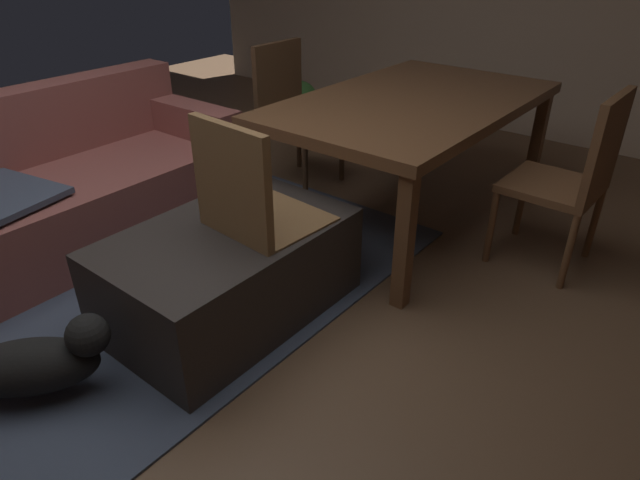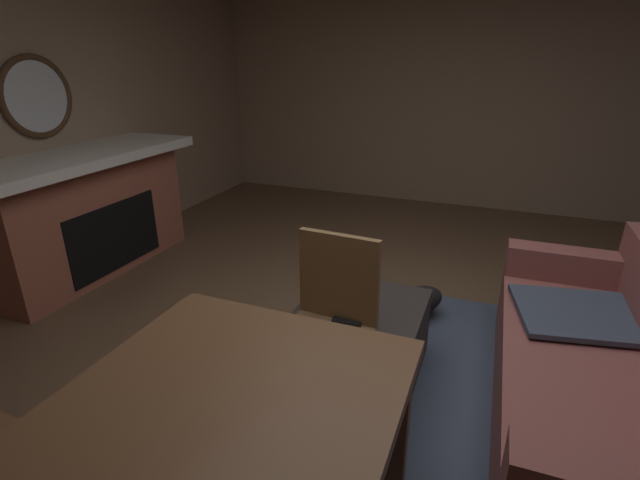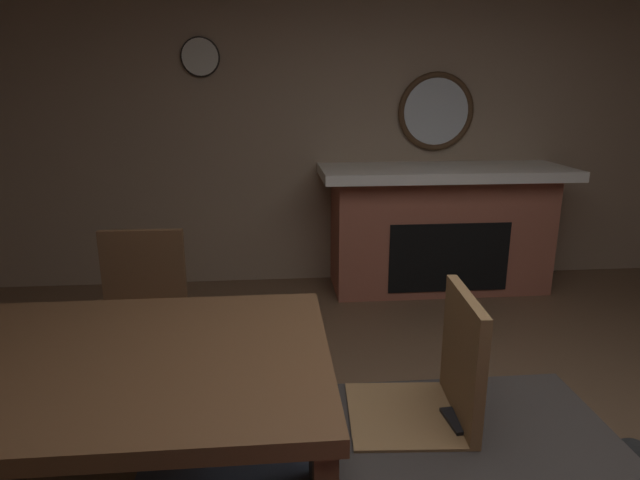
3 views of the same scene
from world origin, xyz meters
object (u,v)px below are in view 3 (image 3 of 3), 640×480
at_px(fireplace, 440,227).
at_px(ottoman_coffee_table, 458,478).
at_px(dining_table, 77,375).
at_px(dining_chair_west, 431,395).
at_px(tv_remote, 454,422).
at_px(round_wall_mirror, 436,112).
at_px(dining_chair_south, 142,310).
at_px(wall_clock, 200,57).

distance_m(fireplace, ottoman_coffee_table, 2.70).
bearing_deg(dining_table, ottoman_coffee_table, 176.06).
height_order(fireplace, dining_chair_west, fireplace).
bearing_deg(dining_chair_west, tv_remote, 134.92).
distance_m(round_wall_mirror, dining_chair_south, 2.94).
distance_m(fireplace, tv_remote, 2.67).
relative_size(round_wall_mirror, wall_clock, 2.10).
bearing_deg(fireplace, round_wall_mirror, -90.00).
xyz_separation_m(fireplace, wall_clock, (1.93, -0.29, 1.36)).
relative_size(tv_remote, dining_chair_west, 0.17).
relative_size(tv_remote, wall_clock, 0.52).
xyz_separation_m(round_wall_mirror, dining_chair_west, (0.80, 2.79, -0.93)).
bearing_deg(dining_table, round_wall_mirror, -126.91).
bearing_deg(fireplace, wall_clock, -8.47).
bearing_deg(dining_chair_south, wall_clock, -94.93).
height_order(round_wall_mirror, dining_table, round_wall_mirror).
bearing_deg(wall_clock, round_wall_mirror, 180.00).
height_order(tv_remote, wall_clock, wall_clock).
xyz_separation_m(ottoman_coffee_table, wall_clock, (1.21, -2.87, 1.66)).
distance_m(round_wall_mirror, ottoman_coffee_table, 3.21).
height_order(tv_remote, dining_table, dining_table).
relative_size(ottoman_coffee_table, wall_clock, 3.53).
xyz_separation_m(round_wall_mirror, dining_chair_south, (2.09, 1.85, -0.93)).
xyz_separation_m(dining_chair_west, wall_clock, (1.12, -2.79, 1.36)).
xyz_separation_m(round_wall_mirror, wall_clock, (1.93, -0.00, 0.43)).
bearing_deg(dining_chair_west, fireplace, -107.85).
relative_size(fireplace, dining_chair_south, 2.15).
distance_m(tv_remote, dining_table, 1.37).
height_order(ottoman_coffee_table, dining_chair_south, dining_chair_south).
bearing_deg(dining_chair_west, dining_chair_south, -36.21).
relative_size(ottoman_coffee_table, dining_chair_west, 1.17).
xyz_separation_m(fireplace, dining_table, (2.09, 2.49, 0.15)).
xyz_separation_m(round_wall_mirror, ottoman_coffee_table, (0.71, 2.87, -1.24)).
bearing_deg(fireplace, tv_remote, 74.02).
bearing_deg(dining_chair_west, ottoman_coffee_table, 136.24).
xyz_separation_m(ottoman_coffee_table, dining_chair_south, (1.37, -1.03, 0.30)).
bearing_deg(round_wall_mirror, fireplace, 90.00).
height_order(dining_chair_south, wall_clock, wall_clock).
distance_m(fireplace, wall_clock, 2.37).
relative_size(dining_table, wall_clock, 5.79).
bearing_deg(dining_table, dining_chair_south, -90.13).
xyz_separation_m(dining_table, dining_chair_west, (-1.28, 0.01, -0.15)).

